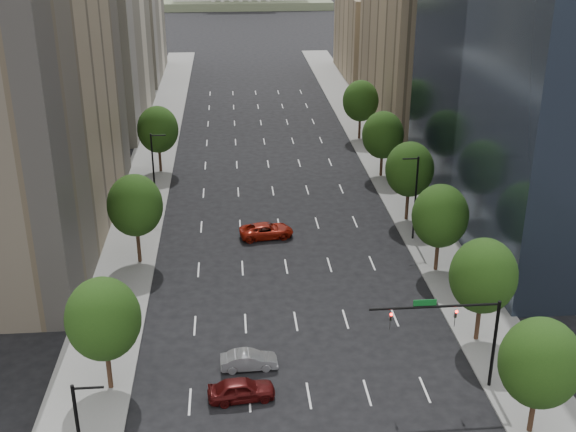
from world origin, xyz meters
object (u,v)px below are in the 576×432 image
object	(u,v)px
traffic_signal	(462,326)
car_silver	(249,360)
car_red_far	(266,230)
car_maroon	(241,389)

from	to	relation	value
traffic_signal	car_silver	world-z (taller)	traffic_signal
traffic_signal	car_red_far	world-z (taller)	traffic_signal
car_silver	traffic_signal	bearing A→B (deg)	-106.44
traffic_signal	car_silver	bearing A→B (deg)	165.89
car_maroon	car_red_far	distance (m)	26.93
traffic_signal	car_silver	distance (m)	15.72
traffic_signal	car_silver	xyz separation A→B (m)	(-14.61, 3.67, -4.47)
car_silver	car_maroon	bearing A→B (deg)	167.72
car_silver	car_red_far	world-z (taller)	car_red_far
traffic_signal	car_maroon	size ratio (longest dim) A/B	1.94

